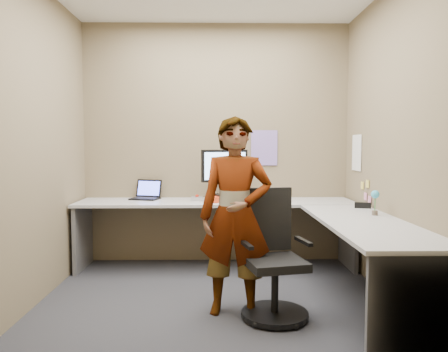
{
  "coord_description": "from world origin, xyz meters",
  "views": [
    {
      "loc": [
        0.01,
        -3.7,
        1.33
      ],
      "look_at": [
        0.07,
        0.25,
        1.05
      ],
      "focal_mm": 35.0,
      "sensor_mm": 36.0,
      "label": 1
    }
  ],
  "objects_px": {
    "office_chair": "(272,266)",
    "desk": "(262,224)",
    "monitor": "(225,168)",
    "person": "(235,216)"
  },
  "relations": [
    {
      "from": "office_chair",
      "to": "desk",
      "type": "bearing_deg",
      "value": 77.58
    },
    {
      "from": "monitor",
      "to": "office_chair",
      "type": "distance_m",
      "value": 1.54
    },
    {
      "from": "desk",
      "to": "person",
      "type": "relative_size",
      "value": 1.92
    },
    {
      "from": "office_chair",
      "to": "person",
      "type": "xyz_separation_m",
      "value": [
        -0.29,
        0.06,
        0.38
      ]
    },
    {
      "from": "office_chair",
      "to": "person",
      "type": "relative_size",
      "value": 0.63
    },
    {
      "from": "desk",
      "to": "monitor",
      "type": "xyz_separation_m",
      "value": [
        -0.35,
        0.57,
        0.49
      ]
    },
    {
      "from": "monitor",
      "to": "desk",
      "type": "bearing_deg",
      "value": -77.66
    },
    {
      "from": "person",
      "to": "desk",
      "type": "bearing_deg",
      "value": 75.99
    },
    {
      "from": "monitor",
      "to": "person",
      "type": "relative_size",
      "value": 0.32
    },
    {
      "from": "office_chair",
      "to": "person",
      "type": "bearing_deg",
      "value": 154.88
    }
  ]
}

